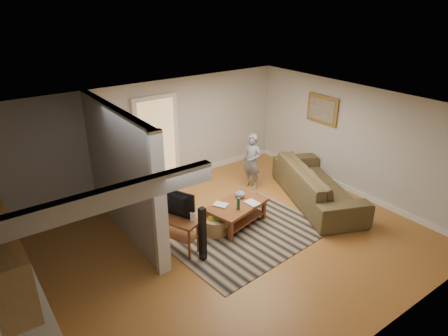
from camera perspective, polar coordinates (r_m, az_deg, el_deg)
The scene contains 11 objects.
ground at distance 7.57m, azimuth -0.67°, elevation -10.85°, with size 7.50×7.50×0.00m, color #9C6627.
room_shell at distance 6.70m, azimuth -10.33°, elevation -1.76°, with size 7.54×6.02×2.52m.
area_rug at distance 7.87m, azimuth 3.08°, elevation -9.32°, with size 2.92×2.14×0.01m, color black.
sofa at distance 9.26m, azimuth 12.93°, elevation -4.51°, with size 2.82×1.10×0.82m, color #423821.
coffee_table at distance 7.98m, azimuth 1.90°, elevation -5.72°, with size 1.34×0.97×0.72m.
tv_console at distance 7.20m, azimuth -7.38°, elevation -7.30°, with size 0.79×1.13×0.91m.
speaker_left at distance 6.92m, azimuth -3.08°, elevation -9.46°, with size 0.10×0.10×1.03m, color black.
speaker_right at distance 8.57m, azimuth -14.62°, elevation -3.19°, with size 0.10×0.10×1.04m, color black.
toy_basket at distance 7.80m, azimuth -1.18°, elevation -8.05°, with size 0.50×0.50×0.44m.
child at distance 9.65m, azimuth 3.90°, elevation -2.69°, with size 0.49×0.32×1.33m, color slate.
toddler at distance 9.52m, azimuth -10.58°, elevation -3.47°, with size 0.45×0.35×0.92m, color #212B45.
Camera 1 is at (-3.57, -5.09, 4.32)m, focal length 32.00 mm.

